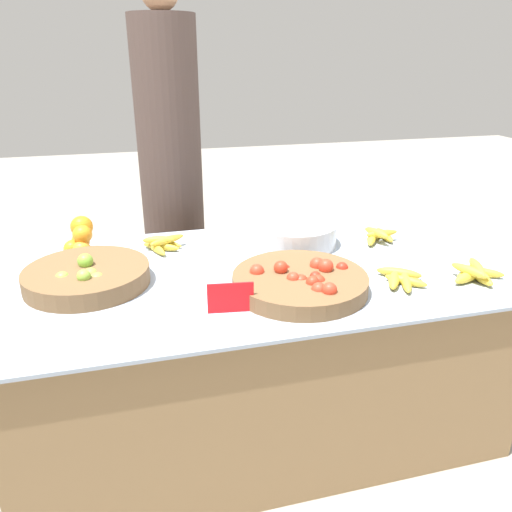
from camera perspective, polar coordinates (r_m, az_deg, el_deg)
ground_plane at (r=2.12m, az=0.00°, el=-17.54°), size 12.00×12.00×0.00m
market_table at (r=1.93m, az=0.00°, el=-10.21°), size 1.72×0.95×0.64m
lime_bowl at (r=1.74m, az=-18.71°, el=-2.19°), size 0.41×0.41×0.10m
tomato_basket at (r=1.62m, az=5.13°, el=-2.93°), size 0.44×0.44×0.09m
orange_pile at (r=2.00m, az=-19.44°, el=1.95°), size 0.11×0.17×0.14m
metal_bowl at (r=2.00m, az=4.48°, el=2.54°), size 0.33×0.33×0.09m
price_sign at (r=1.47m, az=-2.93°, el=-4.79°), size 0.14×0.02×0.09m
banana_bunch_front_left at (r=1.84m, az=23.71°, el=-1.76°), size 0.21×0.17×0.06m
banana_bunch_front_center at (r=1.74m, az=16.22°, el=-2.48°), size 0.17×0.20×0.04m
banana_bunch_middle_right at (r=1.98m, az=-10.74°, el=1.41°), size 0.17×0.20×0.06m
banana_bunch_middle_left at (r=2.09m, az=13.77°, el=2.32°), size 0.16×0.18×0.06m
vendor_person at (r=2.46m, az=-9.61°, el=8.47°), size 0.30×0.30×1.68m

